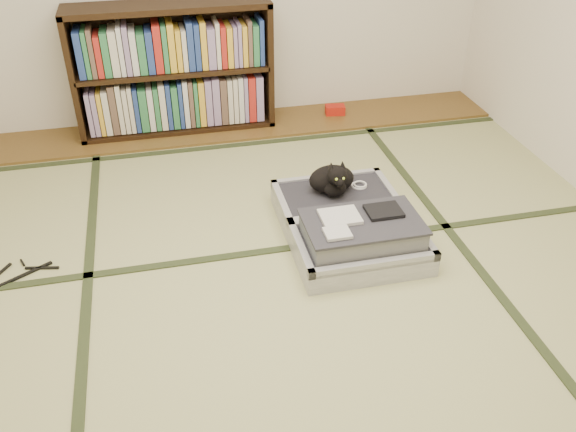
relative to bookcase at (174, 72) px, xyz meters
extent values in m
plane|color=tan|center=(0.40, -2.07, -0.45)|extent=(4.50, 4.50, 0.00)
cube|color=brown|center=(0.40, -0.07, -0.44)|extent=(4.00, 0.50, 0.02)
cube|color=red|center=(1.21, -0.04, -0.40)|extent=(0.16, 0.11, 0.07)
cube|color=#2D381E|center=(-0.60, -2.07, -0.45)|extent=(0.05, 4.50, 0.01)
cube|color=#2D381E|center=(1.40, -2.07, -0.45)|extent=(0.05, 4.50, 0.01)
cube|color=#2D381E|center=(0.40, -1.67, -0.45)|extent=(4.00, 0.05, 0.01)
cube|color=#2D381E|center=(0.40, -0.37, -0.45)|extent=(4.00, 0.05, 0.01)
cube|color=black|center=(-0.69, 0.00, 0.02)|extent=(0.04, 0.32, 0.91)
cube|color=black|center=(0.69, 0.00, 0.02)|extent=(0.04, 0.32, 0.91)
cube|color=black|center=(0.00, 0.00, -0.42)|extent=(1.41, 0.32, 0.04)
cube|color=black|center=(0.00, 0.00, 0.46)|extent=(1.41, 0.32, 0.04)
cube|color=black|center=(0.00, 0.00, 0.02)|extent=(1.35, 0.32, 0.03)
cube|color=black|center=(0.00, 0.15, 0.02)|extent=(1.41, 0.02, 0.91)
cube|color=gray|center=(0.00, -0.02, -0.20)|extent=(1.27, 0.23, 0.38)
cube|color=gray|center=(0.00, -0.02, 0.21)|extent=(1.27, 0.23, 0.34)
cube|color=silver|center=(0.81, -1.85, -0.39)|extent=(0.69, 0.46, 0.12)
cube|color=#2D2D34|center=(0.81, -1.85, -0.36)|extent=(0.62, 0.39, 0.09)
cube|color=silver|center=(0.81, -2.06, -0.33)|extent=(0.69, 0.04, 0.05)
cube|color=silver|center=(0.81, -1.64, -0.33)|extent=(0.69, 0.04, 0.05)
cube|color=silver|center=(0.49, -1.85, -0.33)|extent=(0.04, 0.46, 0.05)
cube|color=silver|center=(1.14, -1.85, -0.33)|extent=(0.04, 0.46, 0.05)
cube|color=silver|center=(0.81, -1.39, -0.39)|extent=(0.69, 0.46, 0.12)
cube|color=#2D2D34|center=(0.81, -1.39, -0.36)|extent=(0.62, 0.39, 0.09)
cube|color=silver|center=(0.81, -1.60, -0.33)|extent=(0.69, 0.04, 0.05)
cube|color=silver|center=(0.81, -1.18, -0.33)|extent=(0.69, 0.04, 0.05)
cube|color=silver|center=(0.49, -1.39, -0.33)|extent=(0.04, 0.46, 0.05)
cube|color=silver|center=(1.14, -1.39, -0.33)|extent=(0.04, 0.46, 0.05)
cylinder|color=black|center=(0.81, -1.62, -0.32)|extent=(0.62, 0.02, 0.02)
cube|color=gray|center=(0.81, -1.85, -0.28)|extent=(0.59, 0.36, 0.12)
cube|color=#323138|center=(0.81, -1.85, -0.21)|extent=(0.61, 0.38, 0.01)
cube|color=silver|center=(0.70, -1.80, -0.19)|extent=(0.20, 0.17, 0.02)
cube|color=black|center=(0.94, -1.80, -0.19)|extent=(0.18, 0.15, 0.02)
cube|color=silver|center=(0.65, -1.94, -0.19)|extent=(0.13, 0.11, 0.02)
cube|color=white|center=(0.61, -2.07, -0.39)|extent=(0.06, 0.01, 0.04)
cube|color=white|center=(0.72, -2.07, -0.40)|extent=(0.05, 0.01, 0.03)
cube|color=orange|center=(1.04, -2.07, -0.39)|extent=(0.05, 0.01, 0.03)
cube|color=#197F33|center=(0.98, -2.07, -0.37)|extent=(0.04, 0.01, 0.03)
ellipsoid|color=black|center=(0.79, -1.34, -0.24)|extent=(0.27, 0.18, 0.17)
ellipsoid|color=black|center=(0.79, -1.42, -0.25)|extent=(0.13, 0.10, 0.10)
ellipsoid|color=black|center=(0.79, -1.45, -0.15)|extent=(0.11, 0.11, 0.11)
sphere|color=black|center=(0.79, -1.50, -0.17)|extent=(0.05, 0.05, 0.05)
cone|color=black|center=(0.76, -1.43, -0.10)|extent=(0.04, 0.05, 0.05)
cone|color=black|center=(0.83, -1.43, -0.10)|extent=(0.04, 0.05, 0.05)
sphere|color=#A5BF33|center=(0.77, -1.50, -0.15)|extent=(0.02, 0.02, 0.02)
sphere|color=#A5BF33|center=(0.82, -1.50, -0.15)|extent=(0.02, 0.02, 0.02)
cylinder|color=black|center=(0.89, -1.26, -0.30)|extent=(0.16, 0.10, 0.03)
torus|color=white|center=(0.97, -1.33, -0.31)|extent=(0.10, 0.10, 0.01)
torus|color=white|center=(0.98, -1.33, -0.30)|extent=(0.08, 0.08, 0.01)
cube|color=black|center=(-0.95, -1.61, -0.44)|extent=(0.31, 0.20, 0.01)
cube|color=black|center=(-0.84, -1.55, -0.44)|extent=(0.18, 0.05, 0.01)
cylinder|color=black|center=(-0.95, -1.48, -0.44)|extent=(0.03, 0.06, 0.01)
camera|label=1|loc=(-0.15, -4.29, 1.55)|focal=38.00mm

